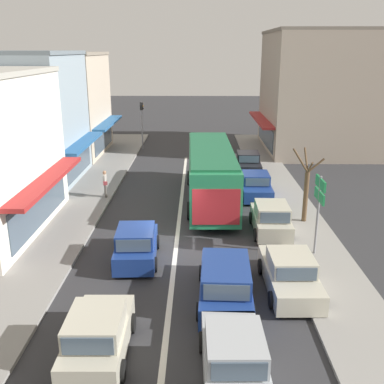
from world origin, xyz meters
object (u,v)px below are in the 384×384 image
(wagon_queue_gap_filler, at_px, (225,282))
(hatchback_adjacent_lane_trail, at_px, (98,335))
(hatchback_queue_far_back, at_px, (136,245))
(traffic_light_downstreet, at_px, (142,117))
(city_bus, at_px, (211,171))
(parked_sedan_kerb_front, at_px, (290,274))
(parked_sedan_kerb_third, at_px, (255,186))
(street_tree_right, at_px, (306,190))
(directional_road_sign, at_px, (319,197))
(parked_sedan_kerb_rear, at_px, (248,163))
(pedestrian_with_handbag_near, at_px, (105,182))
(hatchback_behind_bus_mid, at_px, (234,357))
(parked_hatchback_kerb_second, at_px, (271,219))

(wagon_queue_gap_filler, bearing_deg, hatchback_adjacent_lane_trail, -141.32)
(hatchback_queue_far_back, xyz_separation_m, traffic_light_downstreet, (-2.38, 22.39, 2.15))
(city_bus, distance_m, hatchback_queue_far_back, 8.64)
(parked_sedan_kerb_front, xyz_separation_m, traffic_light_downstreet, (-8.40, 24.75, 2.19))
(wagon_queue_gap_filler, relative_size, hatchback_queue_far_back, 1.21)
(parked_sedan_kerb_front, distance_m, parked_sedan_kerb_third, 11.30)
(traffic_light_downstreet, bearing_deg, street_tree_right, -59.70)
(parked_sedan_kerb_third, xyz_separation_m, directional_road_sign, (1.58, -8.37, 2.04))
(parked_sedan_kerb_rear, bearing_deg, traffic_light_downstreet, 138.26)
(parked_sedan_kerb_third, distance_m, pedestrian_with_handbag_near, 9.08)
(traffic_light_downstreet, xyz_separation_m, street_tree_right, (10.47, -17.92, -1.05))
(wagon_queue_gap_filler, bearing_deg, parked_sedan_kerb_third, 78.19)
(traffic_light_downstreet, bearing_deg, parked_sedan_kerb_rear, -41.74)
(parked_sedan_kerb_third, distance_m, parked_sedan_kerb_rear, 5.76)
(parked_sedan_kerb_front, height_order, directional_road_sign, directional_road_sign)
(wagon_queue_gap_filler, bearing_deg, parked_sedan_kerb_rear, 81.48)
(hatchback_behind_bus_mid, relative_size, wagon_queue_gap_filler, 0.82)
(city_bus, distance_m, street_tree_right, 5.84)
(parked_hatchback_kerb_second, bearing_deg, parked_sedan_kerb_rear, 89.59)
(street_tree_right, distance_m, pedestrian_with_handbag_near, 11.65)
(parked_hatchback_kerb_second, bearing_deg, directional_road_sign, -59.57)
(wagon_queue_gap_filler, distance_m, parked_sedan_kerb_third, 12.39)
(parked_sedan_kerb_third, bearing_deg, pedestrian_with_handbag_near, -175.24)
(parked_sedan_kerb_rear, bearing_deg, city_bus, -113.06)
(hatchback_adjacent_lane_trail, relative_size, directional_road_sign, 1.03)
(parked_sedan_kerb_rear, distance_m, traffic_light_downstreet, 11.77)
(parked_sedan_kerb_rear, relative_size, traffic_light_downstreet, 1.01)
(hatchback_behind_bus_mid, bearing_deg, wagon_queue_gap_filler, 90.05)
(city_bus, bearing_deg, hatchback_queue_far_back, -113.04)
(directional_road_sign, bearing_deg, hatchback_queue_far_back, -175.81)
(hatchback_adjacent_lane_trail, bearing_deg, parked_hatchback_kerb_second, 55.61)
(hatchback_adjacent_lane_trail, height_order, parked_sedan_kerb_front, hatchback_adjacent_lane_trail)
(wagon_queue_gap_filler, distance_m, parked_sedan_kerb_rear, 18.08)
(hatchback_adjacent_lane_trail, xyz_separation_m, parked_sedan_kerb_rear, (6.54, 20.97, -0.05))
(parked_sedan_kerb_front, distance_m, parked_sedan_kerb_rear, 17.06)
(parked_hatchback_kerb_second, distance_m, directional_road_sign, 3.60)
(wagon_queue_gap_filler, distance_m, hatchback_adjacent_lane_trail, 4.95)
(wagon_queue_gap_filler, xyz_separation_m, parked_sedan_kerb_rear, (2.68, 17.88, -0.08))
(parked_sedan_kerb_third, distance_m, directional_road_sign, 8.76)
(street_tree_right, bearing_deg, parked_sedan_kerb_rear, 100.20)
(street_tree_right, bearing_deg, traffic_light_downstreet, 120.30)
(hatchback_queue_far_back, bearing_deg, parked_sedan_kerb_front, -21.46)
(wagon_queue_gap_filler, xyz_separation_m, hatchback_adjacent_lane_trail, (-3.86, -3.09, -0.04))
(hatchback_adjacent_lane_trail, height_order, parked_sedan_kerb_rear, hatchback_adjacent_lane_trail)
(parked_sedan_kerb_third, relative_size, parked_sedan_kerb_rear, 0.99)
(parked_hatchback_kerb_second, xyz_separation_m, street_tree_right, (1.92, 1.32, 1.09))
(parked_hatchback_kerb_second, distance_m, parked_sedan_kerb_rear, 11.54)
(parked_sedan_kerb_front, bearing_deg, directional_road_sign, 60.23)
(wagon_queue_gap_filler, xyz_separation_m, parked_sedan_kerb_front, (2.44, 0.82, -0.08))
(parked_sedan_kerb_third, height_order, pedestrian_with_handbag_near, pedestrian_with_handbag_near)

